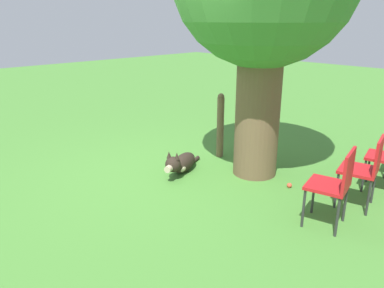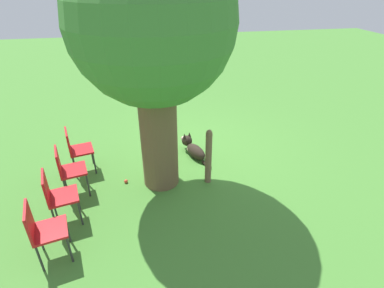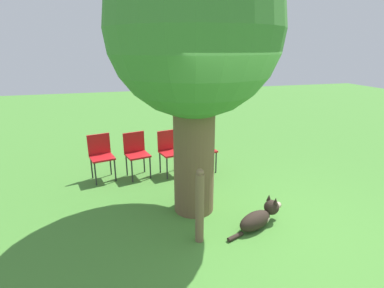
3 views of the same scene
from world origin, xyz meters
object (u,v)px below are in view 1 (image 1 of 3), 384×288
red_chair_1 (366,166)px  tennis_ball (289,185)px  fence_post (220,125)px  red_chair_0 (335,182)px  dog (181,163)px

red_chair_1 → tennis_ball: 1.05m
fence_post → red_chair_1: (2.41, -0.08, -0.00)m
red_chair_0 → tennis_ball: red_chair_0 is taller
dog → red_chair_0: red_chair_0 is taller
red_chair_0 → red_chair_1: size_ratio=1.00×
red_chair_0 → tennis_ball: size_ratio=13.38×
red_chair_0 → tennis_ball: (-0.87, 0.54, -0.51)m
red_chair_1 → fence_post: bearing=-15.3°
dog → red_chair_1: (2.33, 0.88, 0.39)m
dog → tennis_ball: dog is taller
fence_post → tennis_ball: bearing=-8.7°
fence_post → red_chair_0: 2.49m
fence_post → tennis_ball: fence_post is taller
fence_post → red_chair_1: 2.42m
tennis_ball → dog: bearing=-152.8°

